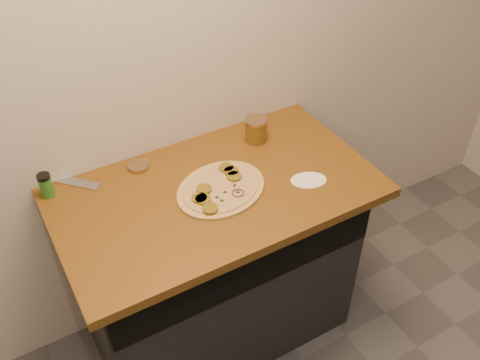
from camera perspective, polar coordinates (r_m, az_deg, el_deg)
cabinet at (r=2.35m, az=-2.65°, el=-9.10°), size 1.10×0.60×0.86m
countertop at (r=2.01m, az=-2.64°, el=-1.24°), size 1.20×0.70×0.04m
pizza at (r=1.98m, az=-2.10°, el=-0.91°), size 0.44×0.44×0.02m
chefs_knife at (r=2.15m, az=-19.46°, el=0.34°), size 0.26×0.27×0.02m
mason_jar_lid at (r=2.11m, az=-10.77°, el=1.47°), size 0.10×0.10×0.02m
salsa_jar at (r=2.20m, az=1.71°, el=5.40°), size 0.09×0.09×0.10m
spice_shaker at (r=2.05m, az=-20.00°, el=-0.52°), size 0.05×0.05×0.10m
flour_spill at (r=2.04m, az=7.33°, el=-0.00°), size 0.18×0.18×0.00m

